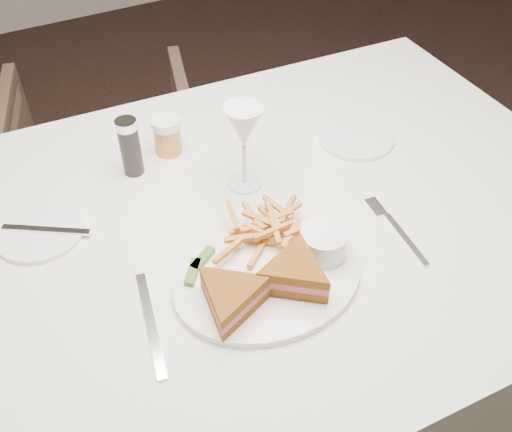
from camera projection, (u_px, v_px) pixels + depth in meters
The scene contains 4 objects.
ground at pixel (315, 321), 1.79m from camera, with size 5.00×5.00×0.00m, color black.
table at pixel (246, 336), 1.31m from camera, with size 1.41×0.94×0.75m, color silver.
chair_far at pixel (107, 158), 1.90m from camera, with size 0.59×0.55×0.61m, color #4C3A2E.
table_setting at pixel (249, 227), 0.98m from camera, with size 0.82×0.63×0.18m.
Camera 1 is at (-0.67, -0.85, 1.48)m, focal length 40.00 mm.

